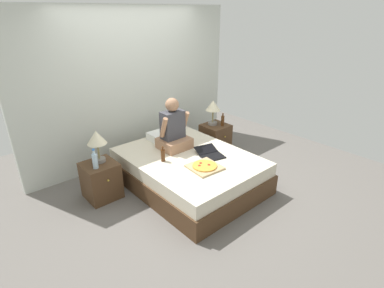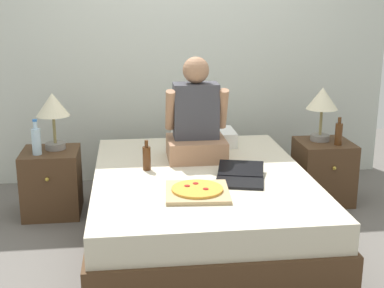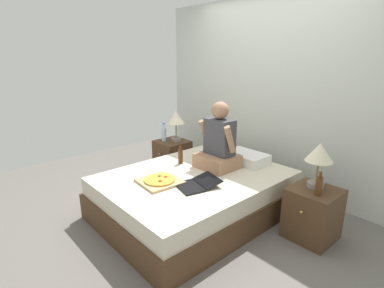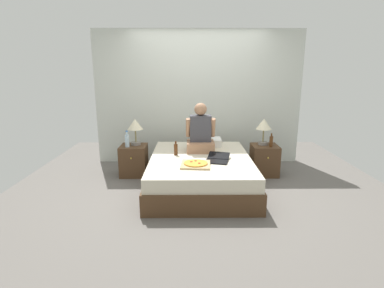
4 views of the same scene
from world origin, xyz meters
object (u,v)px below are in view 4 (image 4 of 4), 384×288
Objects in this scene: bed at (200,172)px; laptop at (217,159)px; nightstand_right at (264,160)px; person_seated at (200,134)px; nightstand_left at (134,160)px; water_bottle at (127,140)px; lamp_on_right_nightstand at (264,126)px; pizza_box at (196,164)px; beer_bottle_on_bed at (176,149)px; beer_bottle at (271,141)px; lamp_on_left_nightstand at (135,126)px.

laptop is at bearing -40.63° from bed.
laptop reaches higher than nightstand_right.
bed is 2.62× the size of person_seated.
person_seated is 1.62× the size of laptop.
water_bottle reaches higher than nightstand_left.
lamp_on_right_nightstand is 1.60m from pizza_box.
person_seated is 0.51m from beer_bottle_on_bed.
bed is 1.33m from beer_bottle.
lamp_on_left_nightstand is at bearing 49.40° from water_bottle.
beer_bottle reaches higher than bed.
beer_bottle_on_bed is at bearing 164.03° from bed.
nightstand_right is 1.60m from beer_bottle_on_bed.
lamp_on_left_nightstand and lamp_on_right_nightstand have the same top height.
nightstand_right is 1.19m from laptop.
beer_bottle_on_bed is at bearing 119.40° from pizza_box.
nightstand_right is at bearing 39.06° from pizza_box.
beer_bottle_on_bed is (0.82, -0.36, -0.06)m from water_bottle.
water_bottle is 0.57× the size of laptop.
pizza_box reaches higher than bed.
lamp_on_left_nightstand is 0.94× the size of laptop.
person_seated is 0.83m from pizza_box.
lamp_on_right_nightstand is 1.96× the size of beer_bottle.
person_seated is at bearing -9.70° from nightstand_left.
water_bottle is (-0.12, -0.14, -0.22)m from lamp_on_left_nightstand.
laptop is at bearing -68.13° from person_seated.
lamp_on_left_nightstand reaches higher than beer_bottle_on_bed.
bed is 1.35m from water_bottle.
nightstand_right is (1.12, 0.56, 0.02)m from bed.
bed is 3.92× the size of nightstand_left.
person_seated reaches higher than bed.
nightstand_right is 2.37× the size of beer_bottle_on_bed.
lamp_on_left_nightstand is 0.28m from water_bottle.
lamp_on_left_nightstand is 2.29m from beer_bottle.
beer_bottle is at bearing -0.24° from water_bottle.
beer_bottle_on_bed is at bearing -167.48° from beer_bottle.
nightstand_left is at bearing 180.00° from nightstand_right.
nightstand_right is 0.38m from beer_bottle.
beer_bottle is at bearing -54.99° from nightstand_right.
water_bottle reaches higher than beer_bottle.
bed is 4.54× the size of lamp_on_left_nightstand.
laptop is (1.36, -0.76, 0.24)m from nightstand_left.
bed is at bearing 139.37° from laptop.
water_bottle is 2.36m from nightstand_right.
laptop is at bearing -139.19° from nightstand_right.
lamp_on_right_nightstand is at bearing 12.70° from person_seated.
bed is at bearing -150.94° from lamp_on_right_nightstand.
lamp_on_right_nightstand is at bearing 123.69° from beer_bottle.
beer_bottle_on_bed is at bearing -31.11° from nightstand_left.
pizza_box is at bearing -138.82° from lamp_on_right_nightstand.
bed is 9.30× the size of beer_bottle_on_bed.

